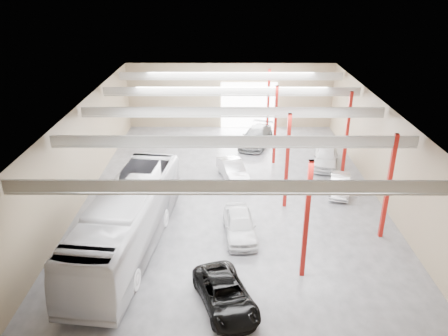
{
  "coord_description": "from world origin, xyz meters",
  "views": [
    {
      "loc": [
        -0.49,
        -30.02,
        15.49
      ],
      "look_at": [
        -0.61,
        -0.17,
        2.2
      ],
      "focal_mm": 35.0,
      "sensor_mm": 36.0,
      "label": 1
    }
  ],
  "objects_px": {
    "black_sedan": "(225,294)",
    "car_row_c": "(256,137)",
    "car_row_a": "(240,225)",
    "car_row_b": "(233,170)",
    "coach_bus": "(128,220)",
    "car_right_near": "(340,185)",
    "car_right_far": "(326,157)"
  },
  "relations": [
    {
      "from": "coach_bus",
      "to": "car_row_a",
      "type": "height_order",
      "value": "coach_bus"
    },
    {
      "from": "coach_bus",
      "to": "car_row_c",
      "type": "relative_size",
      "value": 2.38
    },
    {
      "from": "car_row_b",
      "to": "car_right_near",
      "type": "bearing_deg",
      "value": -32.95
    },
    {
      "from": "car_row_c",
      "to": "car_right_near",
      "type": "xyz_separation_m",
      "value": [
        5.8,
        -10.34,
        -0.18
      ]
    },
    {
      "from": "car_right_near",
      "to": "car_row_c",
      "type": "bearing_deg",
      "value": 134.35
    },
    {
      "from": "coach_bus",
      "to": "car_right_near",
      "type": "bearing_deg",
      "value": 33.74
    },
    {
      "from": "car_right_near",
      "to": "car_right_far",
      "type": "height_order",
      "value": "car_right_far"
    },
    {
      "from": "coach_bus",
      "to": "car_row_c",
      "type": "xyz_separation_m",
      "value": [
        8.85,
        17.86,
        -1.11
      ]
    },
    {
      "from": "black_sedan",
      "to": "car_row_b",
      "type": "xyz_separation_m",
      "value": [
        0.58,
        15.12,
        0.07
      ]
    },
    {
      "from": "car_row_a",
      "to": "car_row_c",
      "type": "relative_size",
      "value": 0.81
    },
    {
      "from": "black_sedan",
      "to": "car_row_a",
      "type": "xyz_separation_m",
      "value": [
        0.91,
        6.52,
        0.12
      ]
    },
    {
      "from": "coach_bus",
      "to": "car_right_far",
      "type": "distance_m",
      "value": 19.43
    },
    {
      "from": "car_row_c",
      "to": "black_sedan",
      "type": "bearing_deg",
      "value": -78.65
    },
    {
      "from": "car_row_a",
      "to": "car_row_b",
      "type": "distance_m",
      "value": 8.61
    },
    {
      "from": "car_right_far",
      "to": "car_row_c",
      "type": "bearing_deg",
      "value": 153.11
    },
    {
      "from": "coach_bus",
      "to": "car_row_b",
      "type": "xyz_separation_m",
      "value": [
        6.44,
        9.99,
        -1.2
      ]
    },
    {
      "from": "car_row_a",
      "to": "car_right_far",
      "type": "bearing_deg",
      "value": 50.49
    },
    {
      "from": "coach_bus",
      "to": "black_sedan",
      "type": "relative_size",
      "value": 2.8
    },
    {
      "from": "car_row_b",
      "to": "car_right_near",
      "type": "relative_size",
      "value": 1.14
    },
    {
      "from": "coach_bus",
      "to": "black_sedan",
      "type": "distance_m",
      "value": 7.89
    },
    {
      "from": "black_sedan",
      "to": "car_row_c",
      "type": "distance_m",
      "value": 23.19
    },
    {
      "from": "black_sedan",
      "to": "car_row_b",
      "type": "bearing_deg",
      "value": 68.72
    },
    {
      "from": "black_sedan",
      "to": "car_row_a",
      "type": "distance_m",
      "value": 6.58
    },
    {
      "from": "coach_bus",
      "to": "car_row_b",
      "type": "relative_size",
      "value": 3.03
    },
    {
      "from": "car_row_a",
      "to": "car_row_b",
      "type": "xyz_separation_m",
      "value": [
        -0.33,
        8.6,
        -0.05
      ]
    },
    {
      "from": "car_row_a",
      "to": "car_right_near",
      "type": "distance_m",
      "value": 9.98
    },
    {
      "from": "car_row_a",
      "to": "coach_bus",
      "type": "bearing_deg",
      "value": -173.1
    },
    {
      "from": "black_sedan",
      "to": "car_right_near",
      "type": "relative_size",
      "value": 1.23
    },
    {
      "from": "car_right_near",
      "to": "car_right_far",
      "type": "xyz_separation_m",
      "value": [
        0.0,
        5.2,
        0.18
      ]
    },
    {
      "from": "black_sedan",
      "to": "car_row_a",
      "type": "height_order",
      "value": "car_row_a"
    },
    {
      "from": "black_sedan",
      "to": "car_row_a",
      "type": "bearing_deg",
      "value": 62.94
    },
    {
      "from": "car_row_a",
      "to": "car_row_c",
      "type": "height_order",
      "value": "car_row_c"
    }
  ]
}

